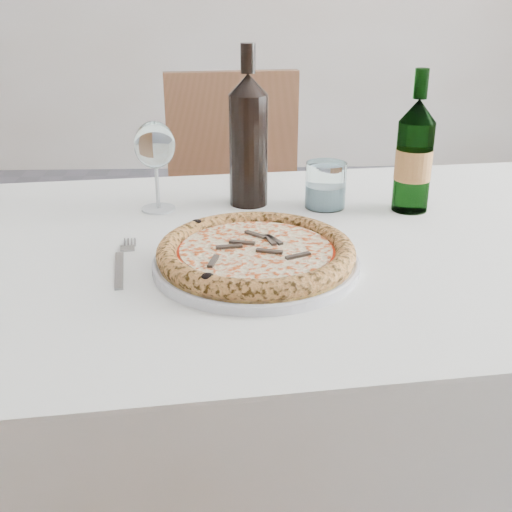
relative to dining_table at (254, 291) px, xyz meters
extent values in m
cube|color=#4E4F5D|center=(0.12, 0.25, -0.68)|extent=(5.00, 6.00, 0.02)
cube|color=brown|center=(0.00, 0.00, 0.06)|extent=(1.46, 0.94, 0.04)
cube|color=white|center=(0.00, 0.00, 0.09)|extent=(1.53, 1.01, 0.01)
cube|color=white|center=(0.00, 0.42, -0.03)|extent=(1.44, 0.01, 0.22)
cube|color=white|center=(0.00, -0.42, -0.03)|extent=(1.44, 0.01, 0.22)
cylinder|color=brown|center=(0.63, 0.33, -0.31)|extent=(0.06, 0.06, 0.71)
cube|color=brown|center=(-0.01, 0.68, -0.22)|extent=(0.42, 0.42, 0.04)
cube|color=brown|center=(-0.03, 0.85, 0.03)|extent=(0.38, 0.08, 0.46)
cylinder|color=brown|center=(0.13, 0.86, -0.45)|extent=(0.04, 0.04, 0.43)
cylinder|color=brown|center=(0.17, 0.54, -0.45)|extent=(0.04, 0.04, 0.43)
cylinder|color=brown|center=(-0.19, 0.82, -0.45)|extent=(0.04, 0.04, 0.43)
cylinder|color=brown|center=(-0.16, 0.50, -0.45)|extent=(0.04, 0.04, 0.43)
cylinder|color=silver|center=(0.00, -0.10, 0.10)|extent=(0.31, 0.31, 0.01)
torus|color=silver|center=(0.00, -0.10, 0.10)|extent=(0.31, 0.31, 0.01)
cylinder|color=gold|center=(0.00, -0.10, 0.11)|extent=(0.29, 0.29, 0.01)
torus|color=#C4803E|center=(0.00, -0.10, 0.12)|extent=(0.30, 0.30, 0.03)
cylinder|color=red|center=(0.00, -0.10, 0.12)|extent=(0.25, 0.25, 0.00)
cylinder|color=#FFE0A9|center=(0.00, -0.10, 0.12)|extent=(0.23, 0.23, 0.00)
cube|color=#41362D|center=(0.03, -0.10, 0.12)|extent=(0.04, 0.01, 0.00)
cube|color=#41362D|center=(0.03, -0.07, 0.12)|extent=(0.03, 0.03, 0.00)
cube|color=#41362D|center=(0.00, -0.03, 0.12)|extent=(0.01, 0.04, 0.00)
cube|color=#41362D|center=(-0.02, -0.08, 0.12)|extent=(0.03, 0.03, 0.00)
cube|color=#41362D|center=(-0.05, -0.10, 0.12)|extent=(0.04, 0.01, 0.00)
cube|color=#41362D|center=(-0.05, -0.15, 0.12)|extent=(0.03, 0.03, 0.00)
cube|color=#41362D|center=(0.00, -0.14, 0.12)|extent=(0.01, 0.04, 0.00)
cube|color=#41362D|center=(0.04, -0.14, 0.12)|extent=(0.03, 0.03, 0.00)
cube|color=gray|center=(-0.21, -0.10, 0.09)|extent=(0.03, 0.13, 0.00)
cube|color=gray|center=(-0.21, -0.02, 0.09)|extent=(0.03, 0.02, 0.00)
cylinder|color=gray|center=(-0.21, 0.00, 0.09)|extent=(0.00, 0.03, 0.00)
cylinder|color=gray|center=(-0.21, 0.00, 0.09)|extent=(0.00, 0.03, 0.00)
cylinder|color=gray|center=(-0.20, 0.00, 0.09)|extent=(0.00, 0.03, 0.00)
cylinder|color=gray|center=(-0.20, 0.00, 0.09)|extent=(0.00, 0.03, 0.00)
cylinder|color=silver|center=(-0.18, 0.18, 0.09)|extent=(0.06, 0.06, 0.00)
cylinder|color=silver|center=(-0.18, 0.18, 0.14)|extent=(0.01, 0.01, 0.09)
ellipsoid|color=white|center=(-0.18, 0.18, 0.21)|extent=(0.08, 0.08, 0.09)
cylinder|color=white|center=(0.14, 0.18, 0.13)|extent=(0.08, 0.08, 0.09)
cylinder|color=#ACC9DE|center=(0.14, 0.18, 0.11)|extent=(0.07, 0.07, 0.04)
cylinder|color=#2F5F2E|center=(0.30, 0.16, 0.17)|extent=(0.07, 0.07, 0.17)
cone|color=#2F5F2E|center=(0.30, 0.16, 0.28)|extent=(0.07, 0.07, 0.04)
cylinder|color=#2F5F2E|center=(0.30, 0.16, 0.32)|extent=(0.03, 0.03, 0.05)
cylinder|color=gold|center=(0.30, 0.16, 0.18)|extent=(0.07, 0.07, 0.06)
cylinder|color=black|center=(0.00, 0.21, 0.19)|extent=(0.07, 0.07, 0.21)
cone|color=black|center=(0.00, 0.21, 0.32)|extent=(0.07, 0.07, 0.04)
cylinder|color=black|center=(0.00, 0.21, 0.36)|extent=(0.03, 0.03, 0.05)
camera|label=1|loc=(-0.03, -0.99, 0.49)|focal=45.00mm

